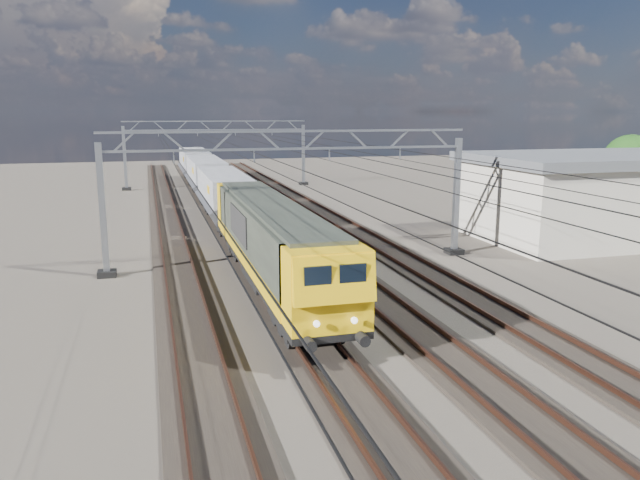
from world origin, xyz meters
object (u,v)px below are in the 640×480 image
object	(u,v)px
hopper_wagon_third	(195,163)
catenary_gantry_far	(217,151)
hopper_wagon_lead	(224,193)
industrial_shed	(616,195)
hopper_wagon_mid	(206,175)
tree_far	(635,163)
locomotive	(271,239)
catenary_gantry_mid	(293,192)

from	to	relation	value
hopper_wagon_third	catenary_gantry_far	bearing A→B (deg)	-71.24
hopper_wagon_lead	industrial_shed	xyz separation A→B (m)	(24.00, -11.49, 0.49)
hopper_wagon_mid	industrial_shed	size ratio (longest dim) A/B	0.70
hopper_wagon_lead	catenary_gantry_far	bearing A→B (deg)	84.92
hopper_wagon_lead	tree_far	distance (m)	32.57
locomotive	hopper_wagon_third	distance (m)	46.10
catenary_gantry_mid	hopper_wagon_mid	size ratio (longest dim) A/B	1.53
hopper_wagon_mid	hopper_wagon_third	world-z (taller)	same
catenary_gantry_far	catenary_gantry_mid	bearing A→B (deg)	-90.00
catenary_gantry_mid	hopper_wagon_third	bearing A→B (deg)	92.73
hopper_wagon_lead	hopper_wagon_mid	xyz separation A→B (m)	(0.00, 14.20, 0.00)
catenary_gantry_far	hopper_wagon_lead	xyz separation A→B (m)	(-2.00, -22.51, -1.67)
catenary_gantry_far	tree_far	world-z (taller)	catenary_gantry_far
hopper_wagon_lead	hopper_wagon_mid	bearing A→B (deg)	90.00
hopper_wagon_lead	catenary_gantry_mid	bearing A→B (deg)	-81.57
locomotive	hopper_wagon_third	bearing A→B (deg)	90.00
tree_far	hopper_wagon_third	bearing A→B (deg)	135.19
hopper_wagon_third	hopper_wagon_lead	bearing A→B (deg)	-90.00
hopper_wagon_third	industrial_shed	bearing A→B (deg)	-58.97
hopper_wagon_mid	tree_far	distance (m)	36.98
industrial_shed	tree_far	distance (m)	11.46
catenary_gantry_far	industrial_shed	size ratio (longest dim) A/B	1.07
hopper_wagon_lead	industrial_shed	world-z (taller)	industrial_shed
locomotive	hopper_wagon_lead	bearing A→B (deg)	90.00
hopper_wagon_lead	hopper_wagon_mid	world-z (taller)	same
hopper_wagon_lead	hopper_wagon_third	xyz separation A→B (m)	(0.00, 28.40, 0.00)
locomotive	catenary_gantry_mid	bearing A→B (deg)	64.57
hopper_wagon_third	tree_far	size ratio (longest dim) A/B	2.07
catenary_gantry_mid	industrial_shed	xyz separation A→B (m)	(22.00, 2.00, -1.18)
industrial_shed	tree_far	bearing A→B (deg)	43.13
hopper_wagon_mid	hopper_wagon_third	xyz separation A→B (m)	(0.00, 14.20, 0.00)
locomotive	tree_far	xyz separation A→B (m)	(32.32, 13.99, 1.66)
catenary_gantry_mid	catenary_gantry_far	world-z (taller)	same
catenary_gantry_mid	hopper_wagon_mid	distance (m)	27.81
catenary_gantry_mid	hopper_wagon_lead	world-z (taller)	catenary_gantry_mid
tree_far	locomotive	bearing A→B (deg)	-156.58
catenary_gantry_mid	locomotive	bearing A→B (deg)	-115.43
catenary_gantry_mid	hopper_wagon_mid	bearing A→B (deg)	94.13
industrial_shed	locomotive	bearing A→B (deg)	-165.50
catenary_gantry_mid	catenary_gantry_far	xyz separation A→B (m)	(0.00, 36.00, 0.00)
hopper_wagon_mid	catenary_gantry_far	bearing A→B (deg)	76.47
catenary_gantry_far	hopper_wagon_lead	size ratio (longest dim) A/B	1.53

